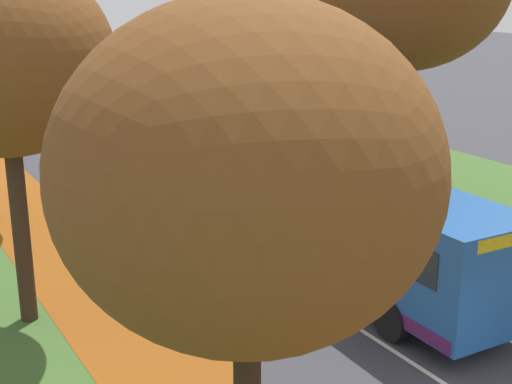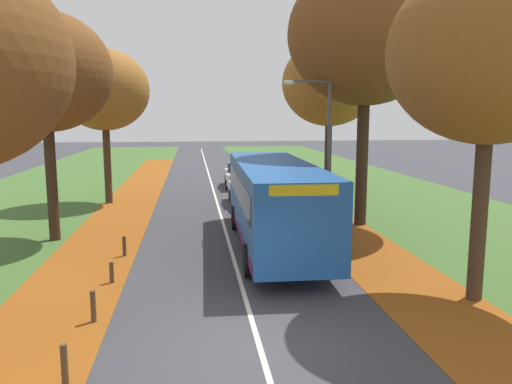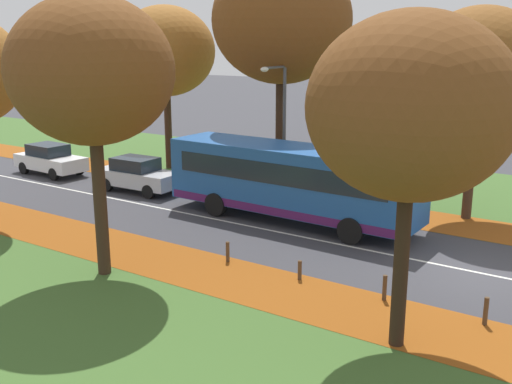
{
  "view_description": "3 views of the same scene",
  "coord_description": "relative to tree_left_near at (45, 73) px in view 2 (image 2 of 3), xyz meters",
  "views": [
    {
      "loc": [
        -9.64,
        -6.46,
        7.75
      ],
      "look_at": [
        1.4,
        12.18,
        1.29
      ],
      "focal_mm": 50.0,
      "sensor_mm": 36.0,
      "label": 1
    },
    {
      "loc": [
        -1.28,
        -9.51,
        4.63
      ],
      "look_at": [
        1.38,
        11.19,
        1.41
      ],
      "focal_mm": 35.0,
      "sensor_mm": 36.0,
      "label": 2
    },
    {
      "loc": [
        -18.28,
        -3.99,
        7.02
      ],
      "look_at": [
        -0.47,
        7.88,
        1.55
      ],
      "focal_mm": 42.0,
      "sensor_mm": 36.0,
      "label": 3
    }
  ],
  "objects": [
    {
      "name": "ground_plane",
      "position": [
        6.44,
        -9.54,
        -6.13
      ],
      "size": [
        160.0,
        160.0,
        0.0
      ],
      "primitive_type": "plane",
      "color": "#38383D"
    },
    {
      "name": "grass_verge_left",
      "position": [
        -2.76,
        10.46,
        -6.13
      ],
      "size": [
        12.0,
        90.0,
        0.01
      ],
      "primitive_type": "cube",
      "color": "#3D6028",
      "rests_on": "ground"
    },
    {
      "name": "leaf_litter_left",
      "position": [
        1.84,
        4.46,
        -6.12
      ],
      "size": [
        2.8,
        60.0,
        0.0
      ],
      "primitive_type": "cube",
      "color": "#8C4714",
      "rests_on": "grass_verge_left"
    },
    {
      "name": "grass_verge_right",
      "position": [
        15.64,
        10.46,
        -6.13
      ],
      "size": [
        12.0,
        90.0,
        0.01
      ],
      "primitive_type": "cube",
      "color": "#3D6028",
      "rests_on": "ground"
    },
    {
      "name": "leaf_litter_right",
      "position": [
        11.04,
        4.46,
        -6.12
      ],
      "size": [
        2.8,
        60.0,
        0.0
      ],
      "primitive_type": "cube",
      "color": "#8C4714",
      "rests_on": "grass_verge_right"
    },
    {
      "name": "road_centre_line",
      "position": [
        6.44,
        10.46,
        -6.13
      ],
      "size": [
        0.12,
        80.0,
        0.01
      ],
      "primitive_type": "cube",
      "color": "silver",
      "rests_on": "ground"
    },
    {
      "name": "tree_left_near",
      "position": [
        0.0,
        0.0,
        0.0
      ],
      "size": [
        4.76,
        4.76,
        8.3
      ],
      "color": "#382619",
      "rests_on": "ground"
    },
    {
      "name": "tree_left_mid",
      "position": [
        0.73,
        7.89,
        -0.24
      ],
      "size": [
        4.62,
        4.62,
        8.0
      ],
      "color": "#422D1E",
      "rests_on": "ground"
    },
    {
      "name": "tree_right_nearest",
      "position": [
        12.2,
        -7.73,
        -0.06
      ],
      "size": [
        4.85,
        4.85,
        8.29
      ],
      "color": "#422D1E",
      "rests_on": "ground"
    },
    {
      "name": "tree_right_near",
      "position": [
        12.25,
        1.11,
        1.71
      ],
      "size": [
        6.37,
        6.37,
        10.74
      ],
      "color": "#382619",
      "rests_on": "ground"
    },
    {
      "name": "tree_right_mid",
      "position": [
        12.92,
        8.82,
        0.26
      ],
      "size": [
        5.35,
        5.35,
        8.83
      ],
      "color": "#382619",
      "rests_on": "ground"
    },
    {
      "name": "bollard_nearest",
      "position": [
        2.91,
        -10.67,
        -5.76
      ],
      "size": [
        0.12,
        0.12,
        0.75
      ],
      "primitive_type": "cylinder",
      "color": "#4C3823",
      "rests_on": "ground"
    },
    {
      "name": "bollard_second",
      "position": [
        2.89,
        -7.98,
        -5.76
      ],
      "size": [
        0.12,
        0.12,
        0.74
      ],
      "primitive_type": "cylinder",
      "color": "#4C3823",
      "rests_on": "ground"
    },
    {
      "name": "bollard_third",
      "position": [
        2.88,
        -5.3,
        -5.83
      ],
      "size": [
        0.12,
        0.12,
        0.6
      ],
      "primitive_type": "cylinder",
      "color": "#4C3823",
      "rests_on": "ground"
    },
    {
      "name": "bollard_fourth",
      "position": [
        2.88,
        -2.62,
        -5.79
      ],
      "size": [
        0.12,
        0.12,
        0.68
      ],
      "primitive_type": "cylinder",
      "color": "#4C3823",
      "rests_on": "ground"
    },
    {
      "name": "streetlamp_right",
      "position": [
        10.11,
        -0.16,
        -2.4
      ],
      "size": [
        1.89,
        0.28,
        6.0
      ],
      "color": "#47474C",
      "rests_on": "ground"
    },
    {
      "name": "bus",
      "position": [
        8.0,
        -1.99,
        -4.43
      ],
      "size": [
        2.83,
        10.45,
        2.98
      ],
      "color": "#1E5199",
      "rests_on": "ground"
    },
    {
      "name": "car_silver_lead",
      "position": [
        8.06,
        6.48,
        -5.32
      ],
      "size": [
        1.91,
        4.26,
        1.62
      ],
      "color": "#B7BABF",
      "rests_on": "ground"
    },
    {
      "name": "car_white_following",
      "position": [
        8.17,
        13.03,
        -5.32
      ],
      "size": [
        1.91,
        4.26,
        1.62
      ],
      "color": "silver",
      "rests_on": "ground"
    }
  ]
}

